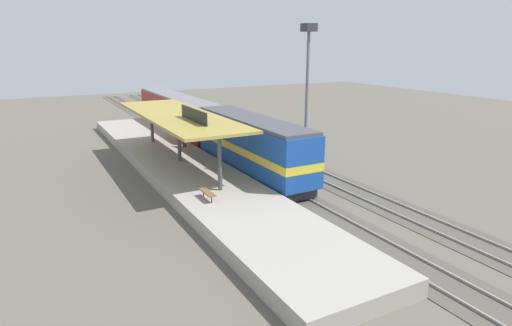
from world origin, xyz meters
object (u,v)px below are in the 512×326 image
person_waiting (184,137)px  locomotive (252,146)px  light_mast (308,62)px  passenger_carriage_single (177,114)px  platform_bench (207,193)px  person_walking (220,157)px

person_waiting → locomotive: bearing=-72.0°
locomotive → light_mast: (7.80, 4.01, 5.99)m
passenger_carriage_single → platform_bench: bearing=-104.3°
platform_bench → passenger_carriage_single: bearing=75.7°
locomotive → person_walking: (-2.71, 0.04, -0.56)m
person_walking → platform_bench: bearing=-120.4°
locomotive → person_waiting: locomotive is taller
person_waiting → person_walking: (-0.06, -8.11, 0.00)m
locomotive → passenger_carriage_single: (0.00, 18.00, -0.10)m
platform_bench → locomotive: bearing=42.9°
passenger_carriage_single → light_mast: bearing=-60.9°
locomotive → person_waiting: 8.60m
platform_bench → person_walking: (3.29, 5.61, 0.51)m
passenger_carriage_single → light_mast: light_mast is taller
light_mast → person_walking: (-10.51, -3.97, -6.54)m
locomotive → person_walking: size_ratio=8.44×
platform_bench → light_mast: bearing=34.8°
light_mast → person_walking: bearing=-159.3°
person_waiting → person_walking: bearing=-90.4°
platform_bench → locomotive: size_ratio=0.12×
locomotive → person_waiting: (-2.65, 8.16, -0.56)m
passenger_carriage_single → light_mast: 17.13m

